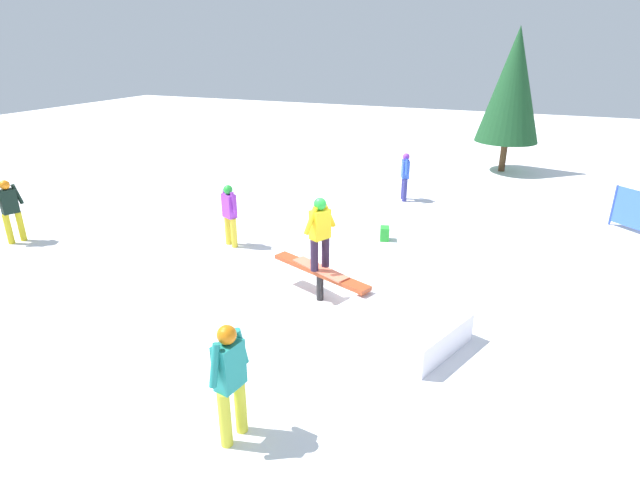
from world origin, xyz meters
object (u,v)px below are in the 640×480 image
at_px(backpack_on_snow, 385,234).
at_px(pine_tree_near, 513,86).
at_px(bystander_black, 10,208).
at_px(bystander_blue, 405,174).
at_px(bystander_teal, 230,377).
at_px(rail_feature, 320,274).
at_px(bystander_purple, 230,212).
at_px(main_rider_on_rail, 320,234).

bearing_deg(backpack_on_snow, pine_tree_near, -30.94).
height_order(bystander_black, backpack_on_snow, bystander_black).
bearing_deg(bystander_blue, bystander_teal, -19.76).
relative_size(bystander_black, pine_tree_near, 0.30).
distance_m(rail_feature, bystander_purple, 3.50).
distance_m(bystander_blue, backpack_on_snow, 3.59).
relative_size(rail_feature, bystander_teal, 1.38).
relative_size(main_rider_on_rail, bystander_black, 0.90).
bearing_deg(main_rider_on_rail, bystander_teal, 121.01).
xyz_separation_m(bystander_teal, bystander_blue, (0.49, -10.73, -0.08)).
relative_size(rail_feature, backpack_on_snow, 6.54).
xyz_separation_m(bystander_teal, bystander_black, (8.47, -3.58, -0.02)).
height_order(bystander_teal, pine_tree_near, pine_tree_near).
relative_size(rail_feature, pine_tree_near, 0.43).
bearing_deg(backpack_on_snow, bystander_blue, -10.69).
bearing_deg(pine_tree_near, bystander_purple, 62.22).
bearing_deg(pine_tree_near, bystander_teal, 82.61).
bearing_deg(bystander_blue, bystander_purple, -51.52).
height_order(main_rider_on_rail, backpack_on_snow, main_rider_on_rail).
bearing_deg(backpack_on_snow, main_rider_on_rail, 158.38).
xyz_separation_m(bystander_purple, backpack_on_snow, (-3.33, -1.79, -0.68)).
relative_size(main_rider_on_rail, backpack_on_snow, 4.15).
bearing_deg(bystander_purple, pine_tree_near, 87.29).
xyz_separation_m(bystander_purple, pine_tree_near, (-5.50, -10.45, 2.29)).
relative_size(bystander_teal, pine_tree_near, 0.31).
bearing_deg(bystander_teal, main_rider_on_rail, -164.07).
xyz_separation_m(bystander_blue, pine_tree_near, (-2.55, -5.15, 2.32)).
xyz_separation_m(rail_feature, bystander_black, (8.07, 0.16, 0.34)).
bearing_deg(rail_feature, bystander_purple, -7.86).
relative_size(bystander_blue, pine_tree_near, 0.29).
relative_size(bystander_teal, bystander_black, 1.03).
xyz_separation_m(bystander_blue, bystander_purple, (2.95, 5.30, 0.02)).
bearing_deg(bystander_blue, main_rider_on_rail, -21.65).
bearing_deg(bystander_black, backpack_on_snow, 133.36).
bearing_deg(bystander_black, bystander_blue, 151.68).
bearing_deg(bystander_teal, bystander_black, -103.10).
xyz_separation_m(rail_feature, bystander_teal, (-0.40, 3.73, 0.37)).
height_order(main_rider_on_rail, bystander_purple, main_rider_on_rail).
height_order(bystander_teal, bystander_purple, bystander_teal).
distance_m(bystander_blue, bystander_black, 10.72).
bearing_deg(rail_feature, backpack_on_snow, -73.46).
bearing_deg(bystander_teal, backpack_on_snow, -169.32).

